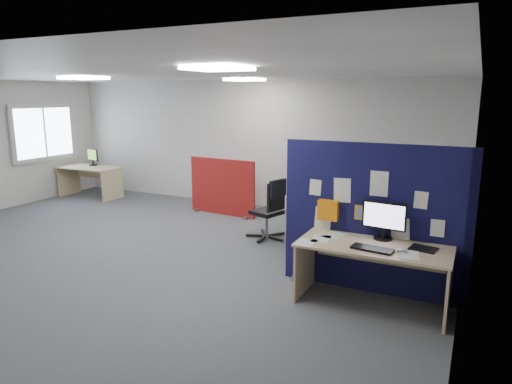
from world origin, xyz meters
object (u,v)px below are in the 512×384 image
at_px(office_chair, 271,206).
at_px(main_desk, 373,259).
at_px(monitor_second, 92,156).
at_px(navy_divider, 372,220).
at_px(red_divider, 222,187).
at_px(second_desk, 91,174).
at_px(monitor_main, 384,219).

bearing_deg(office_chair, main_desk, -22.40).
bearing_deg(monitor_second, navy_divider, -3.97).
xyz_separation_m(main_desk, monitor_second, (-7.33, 2.99, 0.39)).
relative_size(red_divider, monitor_second, 3.55).
bearing_deg(second_desk, office_chair, -12.29).
bearing_deg(navy_divider, monitor_main, -37.28).
distance_m(monitor_main, red_divider, 4.49).
bearing_deg(red_divider, monitor_second, -178.46).
xyz_separation_m(main_desk, office_chair, (-2.05, 1.69, 0.03)).
relative_size(navy_divider, main_desk, 1.32).
xyz_separation_m(second_desk, office_chair, (5.21, -1.14, 0.04)).
distance_m(monitor_main, second_desk, 7.77).
xyz_separation_m(navy_divider, office_chair, (-1.93, 1.34, -0.34)).
height_order(monitor_main, monitor_second, monitor_main).
distance_m(main_desk, monitor_main, 0.48).
height_order(monitor_main, office_chair, monitor_main).
bearing_deg(navy_divider, main_desk, -72.29).
relative_size(navy_divider, office_chair, 2.18).
bearing_deg(monitor_main, monitor_second, 166.02).
bearing_deg(main_desk, second_desk, 158.70).
distance_m(navy_divider, red_divider, 4.28).
bearing_deg(monitor_main, navy_divider, 149.24).
relative_size(navy_divider, monitor_main, 4.36).
bearing_deg(navy_divider, office_chair, 145.28).
xyz_separation_m(navy_divider, main_desk, (0.11, -0.36, -0.36)).
bearing_deg(second_desk, monitor_second, 114.44).
distance_m(main_desk, red_divider, 4.57).
relative_size(second_desk, monitor_second, 3.39).
bearing_deg(second_desk, main_desk, -21.30).
bearing_deg(office_chair, monitor_second, -176.57).
xyz_separation_m(monitor_main, second_desk, (-7.31, 2.60, -0.43)).
relative_size(red_divider, office_chair, 1.48).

